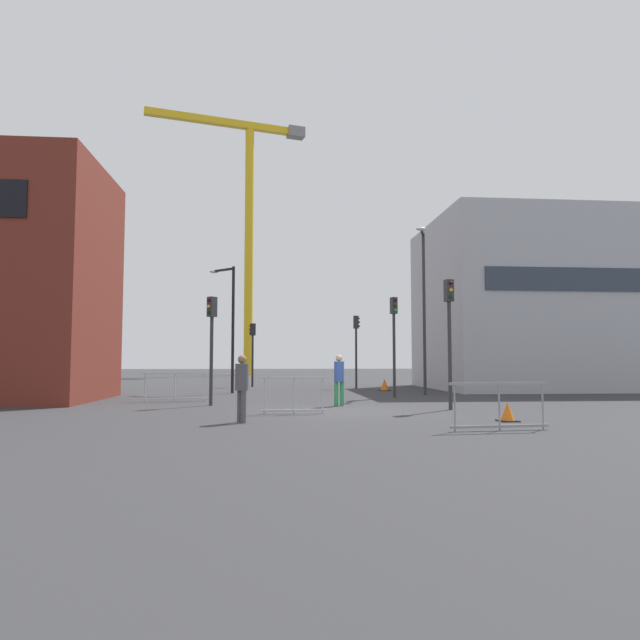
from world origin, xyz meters
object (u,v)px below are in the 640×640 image
at_px(traffic_light_island, 356,340).
at_px(pedestrian_waiting, 242,383).
at_px(traffic_light_corner, 212,332).
at_px(traffic_light_far, 253,344).
at_px(traffic_light_crosswalk, 394,330).
at_px(traffic_light_near, 449,322).
at_px(traffic_cone_striped, 508,413).
at_px(construction_crane, 246,209).
at_px(traffic_cone_by_barrier, 384,385).
at_px(streetlamp_short, 230,317).
at_px(pedestrian_walking, 339,376).
at_px(streetlamp_tall, 424,299).

relative_size(traffic_light_island, pedestrian_waiting, 2.36).
height_order(traffic_light_corner, traffic_light_far, traffic_light_corner).
bearing_deg(traffic_light_crosswalk, traffic_light_near, -85.43).
relative_size(traffic_light_corner, traffic_cone_striped, 7.68).
height_order(construction_crane, traffic_cone_by_barrier, construction_crane).
distance_m(streetlamp_short, traffic_light_corner, 7.45).
relative_size(traffic_light_far, pedestrian_waiting, 2.17).
xyz_separation_m(construction_crane, traffic_light_corner, (0.55, -38.36, -14.60)).
distance_m(traffic_light_near, traffic_light_crosswalk, 6.02).
relative_size(traffic_light_island, traffic_cone_by_barrier, 6.63).
height_order(construction_crane, traffic_light_island, construction_crane).
height_order(pedestrian_walking, traffic_cone_striped, pedestrian_walking).
bearing_deg(pedestrian_walking, traffic_light_far, 103.69).
height_order(traffic_light_crosswalk, pedestrian_waiting, traffic_light_crosswalk).
xyz_separation_m(traffic_light_island, traffic_light_crosswalk, (0.48, -7.51, 0.13)).
relative_size(streetlamp_short, traffic_light_near, 1.46).
bearing_deg(construction_crane, traffic_light_near, -78.49).
relative_size(traffic_light_crosswalk, pedestrian_waiting, 2.49).
height_order(pedestrian_waiting, traffic_cone_by_barrier, pedestrian_waiting).
bearing_deg(streetlamp_short, traffic_light_corner, -90.75).
relative_size(pedestrian_waiting, traffic_cone_by_barrier, 2.81).
bearing_deg(traffic_cone_striped, traffic_light_near, 96.66).
xyz_separation_m(construction_crane, pedestrian_waiting, (1.89, -43.84, -16.16)).
bearing_deg(traffic_light_crosswalk, traffic_light_corner, -153.32).
distance_m(traffic_light_crosswalk, pedestrian_walking, 5.43).
height_order(pedestrian_walking, pedestrian_waiting, pedestrian_walking).
xyz_separation_m(traffic_light_near, traffic_light_island, (-0.96, 13.51, -0.08)).
distance_m(construction_crane, traffic_light_island, 31.67).
relative_size(construction_crane, streetlamp_tall, 3.61).
relative_size(streetlamp_short, traffic_light_island, 1.51).
bearing_deg(traffic_light_far, traffic_light_corner, -94.26).
bearing_deg(traffic_light_near, traffic_light_island, 94.07).
bearing_deg(traffic_cone_by_barrier, traffic_light_crosswalk, -96.73).
distance_m(streetlamp_short, traffic_light_crosswalk, 8.11).
height_order(streetlamp_short, pedestrian_walking, streetlamp_short).
bearing_deg(traffic_light_far, streetlamp_short, -98.53).
xyz_separation_m(traffic_light_crosswalk, pedestrian_walking, (-2.86, -4.24, -1.80)).
height_order(streetlamp_short, pedestrian_waiting, streetlamp_short).
height_order(pedestrian_waiting, traffic_cone_striped, pedestrian_waiting).
height_order(traffic_light_crosswalk, traffic_cone_striped, traffic_light_crosswalk).
xyz_separation_m(streetlamp_short, traffic_light_corner, (-0.10, -7.38, -1.07)).
bearing_deg(construction_crane, pedestrian_waiting, -87.53).
bearing_deg(pedestrian_waiting, traffic_light_island, 71.90).
relative_size(pedestrian_walking, traffic_cone_by_barrier, 2.89).
height_order(traffic_light_corner, traffic_light_crosswalk, traffic_light_crosswalk).
bearing_deg(traffic_cone_by_barrier, pedestrian_walking, -110.30).
xyz_separation_m(streetlamp_short, traffic_light_island, (6.68, 3.78, -0.92)).
height_order(streetlamp_tall, streetlamp_short, streetlamp_tall).
relative_size(streetlamp_tall, pedestrian_walking, 4.22).
distance_m(streetlamp_tall, pedestrian_walking, 7.92).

